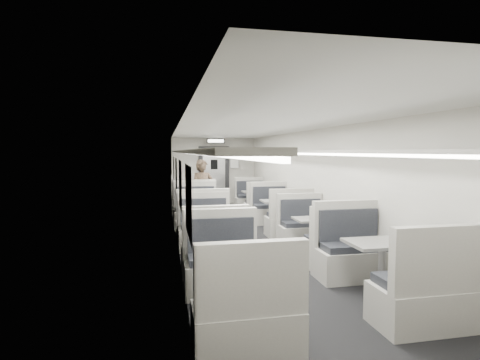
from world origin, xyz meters
name	(u,v)px	position (x,y,z in m)	size (l,w,h in m)	color
room	(251,186)	(0.00, 0.00, 1.20)	(3.24, 12.24, 2.64)	black
booth_left_a	(192,204)	(-1.00, 3.25, 0.40)	(1.10, 2.23, 1.19)	#B3B0A8
booth_left_b	(199,218)	(-1.00, 1.04, 0.39)	(1.07, 2.18, 1.17)	#B3B0A8
booth_left_c	(209,239)	(-1.00, -0.95, 0.37)	(1.02, 2.07, 1.11)	#B3B0A8
booth_left_d	(232,285)	(-1.00, -3.31, 0.38)	(1.04, 2.10, 1.12)	#B3B0A8
booth_right_a	(256,202)	(1.00, 3.66, 0.36)	(0.98, 2.00, 1.07)	#B3B0A8
booth_right_b	(279,214)	(1.00, 1.31, 0.37)	(1.01, 2.06, 1.10)	#B3B0A8
booth_right_c	(316,236)	(1.00, -1.02, 0.35)	(0.97, 1.96, 1.05)	#B3B0A8
booth_right_d	(382,269)	(1.00, -3.17, 0.39)	(1.07, 2.18, 1.16)	#B3B0A8
passenger	(203,192)	(-0.77, 2.30, 0.85)	(0.62, 0.41, 1.71)	black
window_a	(174,171)	(-1.49, 3.40, 1.35)	(0.02, 1.18, 0.84)	black
window_b	(176,176)	(-1.49, 1.20, 1.35)	(0.02, 1.18, 0.84)	black
window_c	(180,185)	(-1.49, -1.00, 1.35)	(0.02, 1.18, 0.84)	black
window_d	(189,202)	(-1.49, -3.20, 1.35)	(0.02, 1.18, 0.84)	black
luggage_rack_left	(191,152)	(-1.24, -0.30, 1.92)	(0.46, 10.40, 0.09)	#B3B0A8
luggage_rack_right	(315,152)	(1.24, -0.30, 1.92)	(0.46, 10.40, 0.09)	#B3B0A8
vestibule_door	(214,176)	(0.00, 5.93, 1.04)	(1.10, 0.13, 2.10)	black
exit_sign	(216,141)	(0.00, 5.44, 2.28)	(0.62, 0.12, 0.16)	black
wall_notice	(234,163)	(0.75, 5.92, 1.50)	(0.32, 0.02, 0.40)	white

